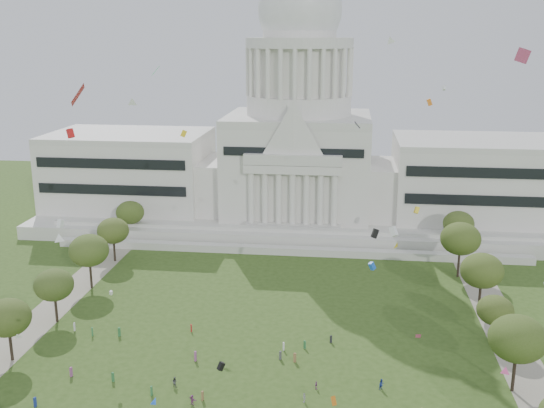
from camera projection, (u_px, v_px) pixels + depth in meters
capitol at (298, 153)px, 198.93m from camera, size 160.00×64.50×91.30m
path_left at (31, 329)px, 130.00m from camera, size 8.00×160.00×0.04m
path_right at (517, 356)px, 118.92m from camera, size 8.00×160.00×0.04m
row_tree_l_2 at (8, 318)px, 115.30m from camera, size 8.42×8.42×11.97m
row_tree_r_2 at (518, 339)px, 104.83m from camera, size 9.55×9.55×13.58m
row_tree_l_3 at (54, 285)px, 131.20m from camera, size 8.12×8.12×11.55m
row_tree_r_3 at (495, 310)px, 121.82m from camera, size 7.01×7.01×9.98m
row_tree_l_4 at (89, 250)px, 148.65m from camera, size 9.29×9.29×13.21m
row_tree_r_4 at (482, 271)px, 136.14m from camera, size 9.19×9.19×13.06m
row_tree_l_5 at (113, 231)px, 166.87m from camera, size 8.33×8.33×11.85m
row_tree_r_5 at (461, 239)px, 155.45m from camera, size 9.82×9.82×13.96m
row_tree_l_6 at (130, 213)px, 184.49m from camera, size 8.19×8.19×11.64m
row_tree_r_6 at (459, 224)px, 172.74m from camera, size 8.42×8.42×11.97m
person_2 at (382, 384)px, 107.50m from camera, size 1.08×1.07×1.93m
person_4 at (304, 398)px, 103.82m from camera, size 0.91×1.11×1.66m
person_5 at (192, 400)px, 103.13m from camera, size 1.68×1.39×1.72m
person_8 at (175, 382)px, 108.33m from camera, size 1.04×0.84×1.86m
person_10 at (316, 385)px, 107.67m from camera, size 0.61×0.92×1.45m
distant_crowd at (178, 375)px, 110.73m from camera, size 54.65×39.45×1.91m
kite_swarm at (248, 225)px, 97.88m from camera, size 83.15×105.46×55.03m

